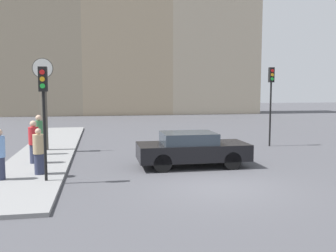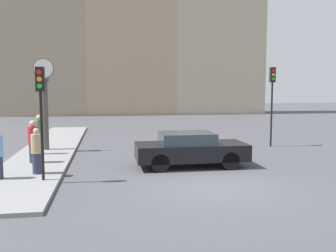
% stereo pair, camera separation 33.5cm
% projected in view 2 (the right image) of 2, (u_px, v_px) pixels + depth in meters
% --- Properties ---
extents(ground_plane, '(120.00, 120.00, 0.00)m').
position_uv_depth(ground_plane, '(214.00, 186.00, 11.53)').
color(ground_plane, '#47474C').
extents(sidewalk_corner, '(2.50, 19.48, 0.12)m').
position_uv_depth(sidewalk_corner, '(50.00, 149.00, 18.17)').
color(sidewalk_corner, gray).
rests_on(sidewalk_corner, ground_plane).
extents(building_row, '(29.88, 5.00, 17.37)m').
position_uv_depth(building_row, '(135.00, 41.00, 42.93)').
color(building_row, gray).
rests_on(building_row, ground_plane).
extents(sedan_car, '(4.22, 1.83, 1.33)m').
position_uv_depth(sedan_car, '(190.00, 149.00, 14.36)').
color(sedan_car, black).
rests_on(sedan_car, ground_plane).
extents(traffic_light_near, '(0.26, 0.24, 3.55)m').
position_uv_depth(traffic_light_near, '(41.00, 99.00, 11.59)').
color(traffic_light_near, black).
rests_on(traffic_light_near, sidewalk_corner).
extents(traffic_light_far, '(0.26, 0.24, 4.07)m').
position_uv_depth(traffic_light_far, '(272.00, 90.00, 19.10)').
color(traffic_light_far, black).
rests_on(traffic_light_far, ground_plane).
extents(street_clock, '(0.95, 0.39, 4.28)m').
position_uv_depth(street_clock, '(45.00, 104.00, 17.52)').
color(street_clock, '#4C473D').
rests_on(street_clock, sidewalk_corner).
extents(pedestrian_red_top, '(0.38, 0.38, 1.65)m').
position_uv_depth(pedestrian_red_top, '(33.00, 142.00, 14.52)').
color(pedestrian_red_top, '#2D334C').
rests_on(pedestrian_red_top, sidewalk_corner).
extents(pedestrian_tan_coat, '(0.38, 0.38, 1.56)m').
position_uv_depth(pedestrian_tan_coat, '(37.00, 151.00, 12.66)').
color(pedestrian_tan_coat, '#2D334C').
rests_on(pedestrian_tan_coat, sidewalk_corner).
extents(pedestrian_green_hoodie, '(0.32, 0.32, 1.73)m').
position_uv_depth(pedestrian_green_hoodie, '(39.00, 134.00, 16.42)').
color(pedestrian_green_hoodie, '#2D334C').
rests_on(pedestrian_green_hoodie, sidewalk_corner).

